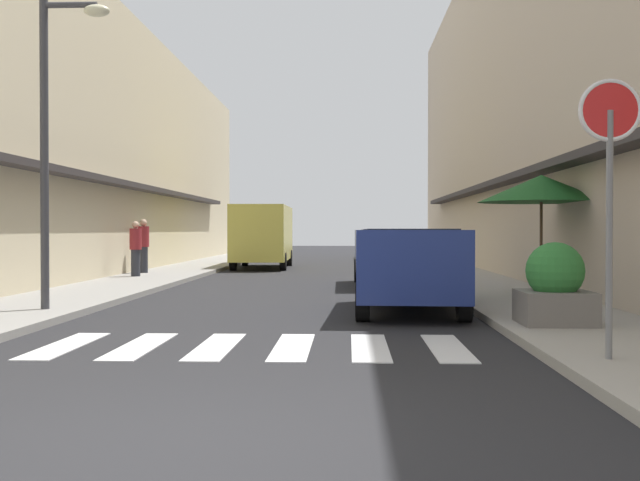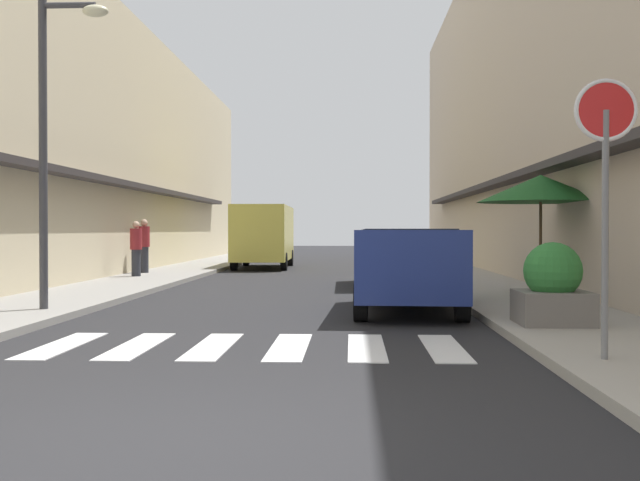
% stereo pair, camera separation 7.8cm
% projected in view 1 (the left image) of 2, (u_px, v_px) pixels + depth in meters
% --- Properties ---
extents(ground_plane, '(93.81, 93.81, 0.00)m').
position_uv_depth(ground_plane, '(309.00, 279.00, 22.13)').
color(ground_plane, '#232326').
extents(sidewalk_left, '(2.40, 59.70, 0.12)m').
position_uv_depth(sidewalk_left, '(157.00, 277.00, 22.30)').
color(sidewalk_left, gray).
rests_on(sidewalk_left, ground_plane).
extents(sidewalk_right, '(2.40, 59.70, 0.12)m').
position_uv_depth(sidewalk_right, '(463.00, 278.00, 21.96)').
color(sidewalk_right, '#9E998E').
rests_on(sidewalk_right, ground_plane).
extents(building_row_left, '(5.50, 40.38, 8.34)m').
position_uv_depth(building_row_left, '(48.00, 143.00, 23.51)').
color(building_row_left, beige).
rests_on(building_row_left, ground_plane).
extents(building_row_right, '(5.50, 40.38, 11.57)m').
position_uv_depth(building_row_right, '(581.00, 87.00, 22.88)').
color(building_row_right, '#C6B299').
rests_on(building_row_right, ground_plane).
extents(crosswalk, '(5.20, 2.20, 0.01)m').
position_uv_depth(crosswalk, '(254.00, 347.00, 9.36)').
color(crosswalk, silver).
rests_on(crosswalk, ground_plane).
extents(parked_car_near, '(1.96, 4.29, 1.47)m').
position_uv_depth(parked_car_near, '(410.00, 260.00, 13.26)').
color(parked_car_near, navy).
rests_on(parked_car_near, ground_plane).
extents(parked_car_mid, '(1.85, 4.07, 1.47)m').
position_uv_depth(parked_car_mid, '(390.00, 250.00, 19.53)').
color(parked_car_mid, navy).
rests_on(parked_car_mid, ground_plane).
extents(delivery_van, '(2.08, 5.43, 2.37)m').
position_uv_depth(delivery_van, '(263.00, 231.00, 28.75)').
color(delivery_van, '#D8CC4C').
rests_on(delivery_van, ground_plane).
extents(round_street_sign, '(0.65, 0.07, 2.88)m').
position_uv_depth(round_street_sign, '(610.00, 144.00, 7.76)').
color(round_street_sign, slate).
rests_on(round_street_sign, sidewalk_right).
extents(street_lamp, '(1.19, 0.28, 5.24)m').
position_uv_depth(street_lamp, '(55.00, 118.00, 12.68)').
color(street_lamp, '#38383D').
rests_on(street_lamp, sidewalk_left).
extents(cafe_umbrella, '(2.55, 2.55, 2.44)m').
position_uv_depth(cafe_umbrella, '(541.00, 189.00, 15.29)').
color(cafe_umbrella, '#262626').
rests_on(cafe_umbrella, sidewalk_right).
extents(planter_corner, '(0.99, 0.99, 1.16)m').
position_uv_depth(planter_corner, '(555.00, 288.00, 10.69)').
color(planter_corner, slate).
rests_on(planter_corner, sidewalk_right).
extents(pedestrian_walking_near, '(0.34, 0.34, 1.66)m').
position_uv_depth(pedestrian_walking_near, '(144.00, 245.00, 23.47)').
color(pedestrian_walking_near, '#282B33').
rests_on(pedestrian_walking_near, sidewalk_left).
extents(pedestrian_walking_far, '(0.34, 0.34, 1.58)m').
position_uv_depth(pedestrian_walking_far, '(136.00, 247.00, 21.72)').
color(pedestrian_walking_far, '#282B33').
rests_on(pedestrian_walking_far, sidewalk_left).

